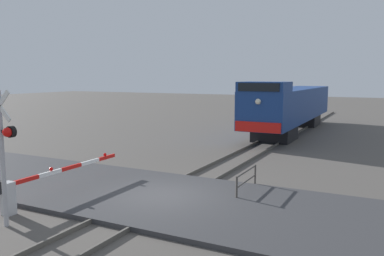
# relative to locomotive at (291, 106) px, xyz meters

# --- Properties ---
(ground_plane) EXTENTS (160.00, 160.00, 0.00)m
(ground_plane) POSITION_rel_locomotive_xyz_m (0.00, -19.96, -2.14)
(ground_plane) COLOR #514C47
(rail_track_left) EXTENTS (0.08, 80.00, 0.15)m
(rail_track_left) POSITION_rel_locomotive_xyz_m (-0.72, -19.96, -2.07)
(rail_track_left) COLOR #59544C
(rail_track_left) RESTS_ON ground_plane
(rail_track_right) EXTENTS (0.08, 80.00, 0.15)m
(rail_track_right) POSITION_rel_locomotive_xyz_m (0.72, -19.96, -2.07)
(rail_track_right) COLOR #59544C
(rail_track_right) RESTS_ON ground_plane
(road_surface) EXTENTS (36.00, 6.15, 0.16)m
(road_surface) POSITION_rel_locomotive_xyz_m (0.00, -19.96, -2.06)
(road_surface) COLOR #38383A
(road_surface) RESTS_ON ground_plane
(locomotive) EXTENTS (3.07, 17.91, 4.17)m
(locomotive) POSITION_rel_locomotive_xyz_m (0.00, 0.00, 0.00)
(locomotive) COLOR black
(locomotive) RESTS_ON ground_plane
(crossing_signal) EXTENTS (1.18, 0.33, 4.14)m
(crossing_signal) POSITION_rel_locomotive_xyz_m (-2.86, -24.37, 0.44)
(crossing_signal) COLOR #ADADB2
(crossing_signal) RESTS_ON ground_plane
(crossing_gate) EXTENTS (0.36, 6.07, 1.21)m
(crossing_gate) POSITION_rel_locomotive_xyz_m (-3.65, -22.80, -1.39)
(crossing_gate) COLOR silver
(crossing_gate) RESTS_ON ground_plane
(guard_railing) EXTENTS (0.08, 2.20, 0.95)m
(guard_railing) POSITION_rel_locomotive_xyz_m (2.54, -17.92, -1.54)
(guard_railing) COLOR #4C4742
(guard_railing) RESTS_ON ground_plane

